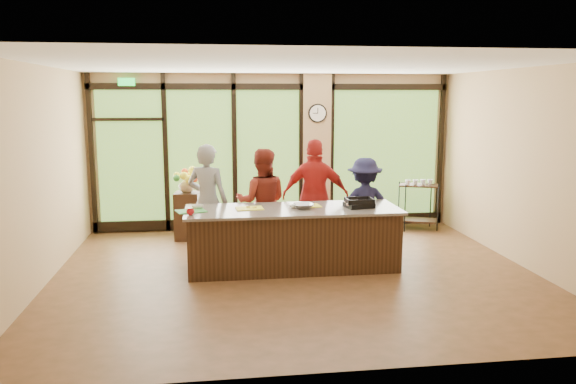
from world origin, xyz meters
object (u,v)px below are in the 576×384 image
object	(u,v)px
cook_left	(208,201)
cook_right	(364,205)
roasting_pan	(359,205)
bar_cart	(418,200)
flower_stand	(188,216)
island_base	(293,239)

from	to	relation	value
cook_left	cook_right	bearing A→B (deg)	-157.22
cook_left	roasting_pan	distance (m)	2.41
bar_cart	cook_left	bearing A→B (deg)	-137.67
cook_right	flower_stand	distance (m)	3.22
roasting_pan	island_base	bearing A→B (deg)	164.42
cook_left	bar_cart	size ratio (longest dim) A/B	1.87
roasting_pan	bar_cart	size ratio (longest dim) A/B	0.41
flower_stand	bar_cart	bearing A→B (deg)	8.73
roasting_pan	bar_cart	world-z (taller)	roasting_pan
cook_left	bar_cart	distance (m)	4.28
island_base	bar_cart	xyz separation A→B (m)	(2.78, 2.14, 0.15)
island_base	cook_right	size ratio (longest dim) A/B	1.96
roasting_pan	cook_right	bearing A→B (deg)	56.69
cook_right	island_base	bearing A→B (deg)	30.95
cook_left	roasting_pan	xyz separation A→B (m)	(2.27, -0.81, 0.04)
cook_left	flower_stand	xyz separation A→B (m)	(-0.38, 1.22, -0.49)
flower_stand	roasting_pan	bearing A→B (deg)	-30.93
flower_stand	bar_cart	size ratio (longest dim) A/B	0.88
roasting_pan	bar_cart	distance (m)	2.85
island_base	cook_left	xyz separation A→B (m)	(-1.26, 0.76, 0.48)
island_base	roasting_pan	size ratio (longest dim) A/B	7.74
roasting_pan	bar_cart	bearing A→B (deg)	38.82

